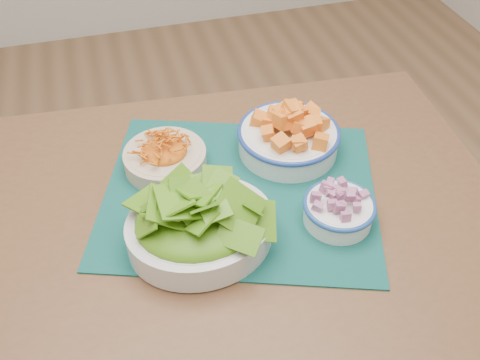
% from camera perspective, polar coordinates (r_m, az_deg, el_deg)
% --- Properties ---
extents(ground, '(4.00, 4.00, 0.00)m').
position_cam_1_polar(ground, '(1.81, 3.36, -13.27)').
color(ground, '#9B704B').
rests_on(ground, ground).
extents(table, '(1.29, 0.91, 0.75)m').
position_cam_1_polar(table, '(1.10, -4.35, -7.41)').
color(table, brown).
rests_on(table, ground).
extents(placemat, '(0.66, 0.60, 0.00)m').
position_cam_1_polar(placemat, '(1.07, 0.00, -1.24)').
color(placemat, '#08322F').
rests_on(placemat, table).
extents(carrot_bowl, '(0.20, 0.20, 0.07)m').
position_cam_1_polar(carrot_bowl, '(1.12, -8.04, 2.73)').
color(carrot_bowl, beige).
rests_on(carrot_bowl, placemat).
extents(squash_bowl, '(0.23, 0.23, 0.11)m').
position_cam_1_polar(squash_bowl, '(1.14, 5.23, 5.15)').
color(squash_bowl, white).
rests_on(squash_bowl, placemat).
extents(lettuce_bowl, '(0.28, 0.24, 0.12)m').
position_cam_1_polar(lettuce_bowl, '(0.95, -4.35, -4.30)').
color(lettuce_bowl, silver).
rests_on(lettuce_bowl, placemat).
extents(onion_bowl, '(0.17, 0.17, 0.07)m').
position_cam_1_polar(onion_bowl, '(1.01, 10.53, -2.87)').
color(onion_bowl, white).
rests_on(onion_bowl, placemat).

